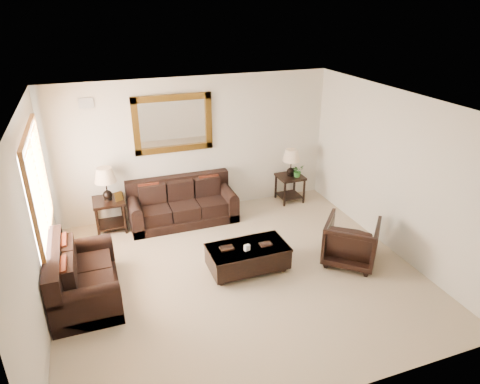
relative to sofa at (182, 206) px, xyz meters
name	(u,v)px	position (x,y,z in m)	size (l,w,h in m)	color
room	(238,197)	(0.42, -2.10, 1.05)	(5.51, 5.01, 2.71)	gray
window	(39,187)	(-2.28, -1.20, 1.25)	(0.07, 1.96, 1.66)	white
mirror	(173,124)	(0.00, 0.37, 1.55)	(1.50, 0.06, 1.10)	#533610
air_vent	(86,103)	(-1.48, 0.38, 2.05)	(0.25, 0.02, 0.18)	#999999
sofa	(182,206)	(0.00, 0.00, 0.00)	(2.03, 0.88, 0.83)	black
loveseat	(81,280)	(-1.91, -1.89, 0.02)	(0.92, 1.54, 0.87)	black
end_table_left	(107,190)	(-1.35, 0.08, 0.51)	(0.57, 0.57, 1.25)	black
end_table_right	(291,168)	(2.37, 0.10, 0.45)	(0.53, 0.53, 1.16)	black
coffee_table	(248,255)	(0.59, -2.03, -0.03)	(1.27, 0.69, 0.53)	black
armchair	(351,239)	(2.27, -2.38, 0.12)	(0.81, 0.76, 0.84)	black
potted_plant	(298,172)	(2.49, 0.00, 0.38)	(0.24, 0.27, 0.21)	#265C1F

